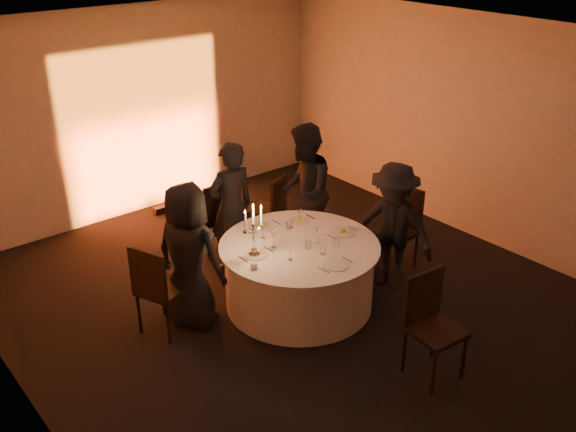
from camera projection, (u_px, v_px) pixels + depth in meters
floor at (299, 303)px, 7.45m from camera, size 7.00×7.00×0.00m
ceiling at (301, 40)px, 6.16m from camera, size 7.00×7.00×0.00m
wall_back at (143, 112)px, 9.24m from camera, size 7.00×0.00×7.00m
wall_left at (13, 277)px, 5.08m from camera, size 0.00×7.00×7.00m
wall_right at (471, 129)px, 8.53m from camera, size 0.00×7.00×7.00m
uplighter_fixture at (161, 209)px, 9.66m from camera, size 0.25×0.12×0.10m
banquet_table at (299, 275)px, 7.29m from camera, size 1.80×1.80×0.77m
chair_left at (157, 285)px, 6.69m from camera, size 0.59×0.59×1.05m
chair_back_left at (215, 213)px, 8.32m from camera, size 0.45×0.45×1.01m
chair_back_right at (272, 206)px, 8.61m from camera, size 0.56×0.56×0.96m
chair_right at (400, 223)px, 7.98m from camera, size 0.51×0.51×1.07m
chair_front at (430, 319)px, 6.12m from camera, size 0.51×0.51×1.07m
guest_left at (189, 256)px, 6.78m from camera, size 0.79×0.94×1.64m
guest_back_left at (231, 208)px, 7.84m from camera, size 0.65×0.46×1.68m
guest_back_right at (304, 192)px, 8.17m from camera, size 1.09×1.08×1.77m
guest_right at (393, 227)px, 7.49m from camera, size 0.88×1.15×1.57m
plate_left at (256, 254)px, 6.91m from camera, size 0.36×0.27×0.01m
plate_back_left at (265, 225)px, 7.51m from camera, size 0.36×0.27×0.08m
plate_back_right at (300, 220)px, 7.65m from camera, size 0.35×0.25×0.08m
plate_right at (342, 232)px, 7.37m from camera, size 0.36×0.29×0.08m
plate_front at (336, 265)px, 6.71m from camera, size 0.36×0.28×0.01m
coffee_cup at (254, 266)px, 6.64m from camera, size 0.11×0.11×0.07m
candelabra at (254, 238)px, 6.81m from camera, size 0.26×0.12×0.62m
wine_glass_a at (274, 236)px, 7.01m from camera, size 0.07×0.07×0.19m
wine_glass_b at (290, 248)px, 6.75m from camera, size 0.07×0.07×0.19m
wine_glass_c at (301, 215)px, 7.50m from camera, size 0.07×0.07×0.19m
wine_glass_d at (318, 232)px, 7.09m from camera, size 0.07×0.07×0.19m
wine_glass_e at (263, 227)px, 7.21m from camera, size 0.07×0.07×0.19m
tumbler_a at (308, 245)px, 7.02m from camera, size 0.07×0.07×0.09m
tumbler_b at (323, 250)px, 6.92m from camera, size 0.07×0.07×0.09m
tumbler_c at (337, 242)px, 7.09m from camera, size 0.07×0.07×0.09m
tumbler_d at (289, 225)px, 7.47m from camera, size 0.07×0.07×0.09m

